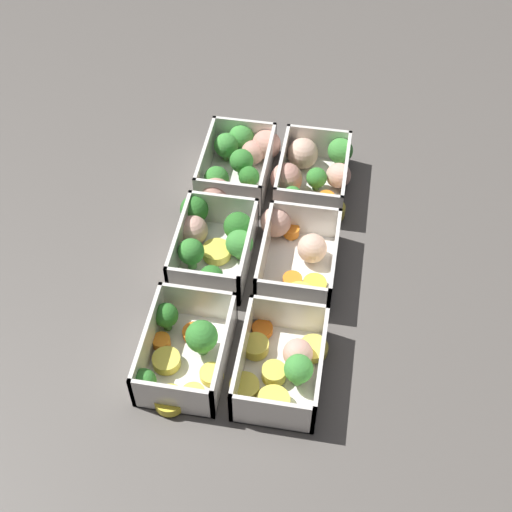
{
  "coord_description": "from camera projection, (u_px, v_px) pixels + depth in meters",
  "views": [
    {
      "loc": [
        0.6,
        0.1,
        0.75
      ],
      "look_at": [
        0.0,
        0.0,
        0.02
      ],
      "focal_mm": 50.0,
      "sensor_mm": 36.0,
      "label": 1
    }
  ],
  "objects": [
    {
      "name": "container_near_left",
      "position": [
        238.0,
        163.0,
        1.06
      ],
      "size": [
        0.18,
        0.12,
        0.06
      ],
      "color": "silver",
      "rests_on": "ground_plane"
    },
    {
      "name": "container_near_right",
      "position": [
        183.0,
        352.0,
        0.85
      ],
      "size": [
        0.16,
        0.11,
        0.06
      ],
      "color": "silver",
      "rests_on": "ground_plane"
    },
    {
      "name": "container_near_center",
      "position": [
        212.0,
        241.0,
        0.96
      ],
      "size": [
        0.15,
        0.11,
        0.06
      ],
      "color": "silver",
      "rests_on": "ground_plane"
    },
    {
      "name": "ground_plane",
      "position": [
        256.0,
        265.0,
        0.96
      ],
      "size": [
        4.0,
        4.0,
        0.0
      ],
      "primitive_type": "plane",
      "color": "#56514C"
    },
    {
      "name": "container_far_right",
      "position": [
        283.0,
        365.0,
        0.84
      ],
      "size": [
        0.14,
        0.12,
        0.06
      ],
      "color": "silver",
      "rests_on": "ground_plane"
    },
    {
      "name": "container_far_center",
      "position": [
        296.0,
        254.0,
        0.95
      ],
      "size": [
        0.17,
        0.12,
        0.06
      ],
      "color": "silver",
      "rests_on": "ground_plane"
    },
    {
      "name": "container_far_left",
      "position": [
        312.0,
        174.0,
        1.05
      ],
      "size": [
        0.15,
        0.13,
        0.06
      ],
      "color": "silver",
      "rests_on": "ground_plane"
    }
  ]
}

